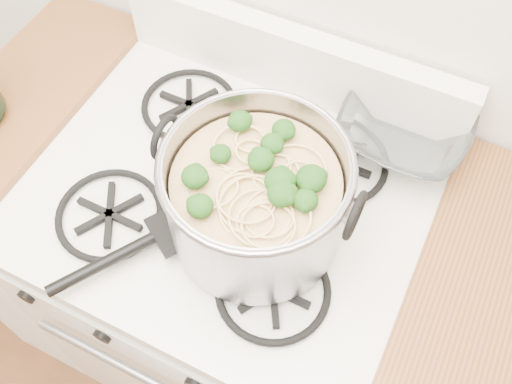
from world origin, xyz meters
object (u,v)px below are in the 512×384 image
at_px(stock_pot, 256,199).
at_px(spatula, 181,223).
at_px(gas_range, 234,286).
at_px(glass_bowl, 402,134).

height_order(stock_pot, spatula, stock_pot).
height_order(gas_range, spatula, spatula).
height_order(stock_pot, glass_bowl, stock_pot).
xyz_separation_m(spatula, glass_bowl, (0.30, 0.37, 0.00)).
relative_size(stock_pot, glass_bowl, 3.36).
bearing_deg(glass_bowl, gas_range, -135.57).
bearing_deg(glass_bowl, spatula, -128.41).
bearing_deg(gas_range, spatula, -105.31).
bearing_deg(stock_pot, glass_bowl, 61.24).
xyz_separation_m(gas_range, glass_bowl, (0.26, 0.26, 0.50)).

